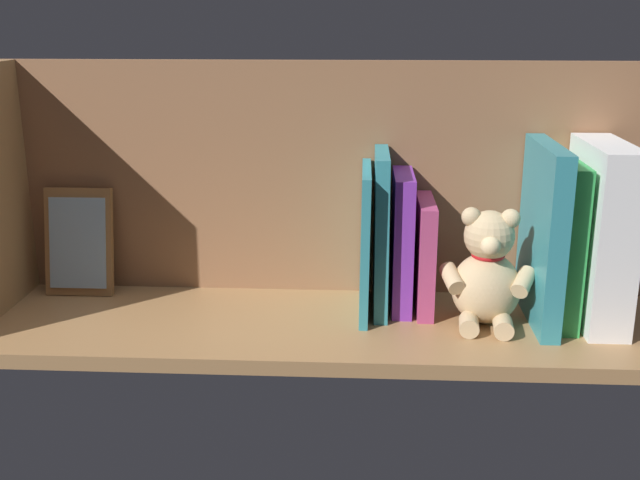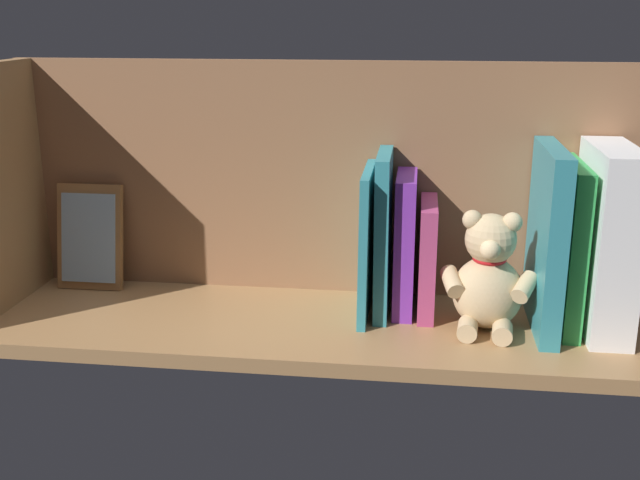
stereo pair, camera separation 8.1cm
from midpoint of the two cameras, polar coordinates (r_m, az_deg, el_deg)
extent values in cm
cube|color=#A87A4C|center=(119.00, 1.97, -6.31)|extent=(104.45, 30.93, 2.20)
cube|color=#946442|center=(125.58, 2.65, 4.49)|extent=(104.45, 1.50, 37.79)
cube|color=white|center=(120.06, 22.25, 0.02)|extent=(6.07, 19.26, 26.99)
cube|color=green|center=(120.05, 19.75, -0.36)|extent=(2.52, 17.64, 24.39)
cube|color=teal|center=(117.76, 18.30, 0.08)|extent=(2.85, 20.29, 26.84)
ellipsoid|color=#D1B284|center=(116.74, 14.24, -3.87)|extent=(11.16, 10.19, 10.80)
sphere|color=#D1B284|center=(114.21, 14.53, -0.01)|extent=(7.43, 7.43, 7.43)
sphere|color=#D1B284|center=(113.59, 16.03, 1.24)|extent=(2.87, 2.87, 2.87)
sphere|color=#D1B284|center=(113.42, 13.22, 1.43)|extent=(2.87, 2.87, 2.87)
sphere|color=beige|center=(111.34, 14.52, -0.74)|extent=(2.87, 2.87, 2.87)
cylinder|color=#D1B284|center=(115.10, 16.86, -3.37)|extent=(4.60, 5.88, 4.00)
cylinder|color=#D1B284|center=(114.80, 11.75, -3.04)|extent=(3.75, 5.76, 4.00)
cylinder|color=#D1B284|center=(113.99, 15.34, -6.60)|extent=(3.27, 4.33, 2.87)
cylinder|color=#D1B284|center=(113.85, 12.88, -6.45)|extent=(3.27, 4.33, 2.87)
torus|color=red|center=(115.06, 14.42, -1.42)|extent=(5.41, 5.41, 0.84)
cube|color=#B23F72|center=(120.27, 9.86, -1.30)|extent=(2.48, 13.52, 17.50)
cube|color=purple|center=(119.95, 8.22, -0.26)|extent=(3.03, 12.70, 21.52)
cube|color=teal|center=(118.63, 6.66, 0.46)|extent=(2.21, 14.41, 24.92)
cube|color=teal|center=(117.94, 5.45, -0.18)|extent=(1.49, 16.62, 22.63)
cube|color=#9E6B3D|center=(134.03, -14.97, 0.21)|extent=(11.11, 4.61, 17.62)
cube|color=#99B7D1|center=(133.39, -15.08, 0.13)|extent=(9.33, 3.24, 14.68)
camera|label=1|loc=(0.04, -87.96, 0.61)|focal=43.32mm
camera|label=2|loc=(0.04, 92.04, -0.61)|focal=43.32mm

